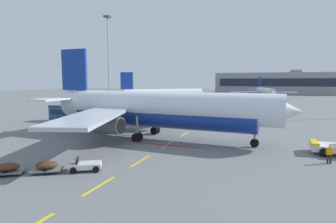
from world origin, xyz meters
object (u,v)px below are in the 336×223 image
Objects in this scene: airliner_far_center at (265,92)px; ground_crew_worker at (330,153)px; uld_cargo_container at (101,124)px; fuel_service_truck at (118,107)px; airliner_foreground at (156,109)px; baggage_train at (28,167)px; apron_light_mast_near at (108,51)px; airliner_mid_left at (163,95)px; apron_shuttle_bus at (80,113)px.

airliner_far_center is 89.24m from ground_crew_worker.
uld_cargo_container is (-30.27, 8.26, -0.18)m from ground_crew_worker.
airliner_far_center is 69.77m from fuel_service_truck.
baggage_train is (-4.37, -16.65, -3.42)m from airliner_foreground.
ground_crew_worker is at bearing -15.27° from uld_cargo_container.
apron_light_mast_near is (-51.70, 44.15, 15.46)m from ground_crew_worker.
airliner_mid_left is 13.89× the size of uld_cargo_container.
apron_light_mast_near is at bearing -134.22° from airliner_far_center.
ground_crew_worker reaches higher than uld_cargo_container.
fuel_service_truck is 0.28× the size of apron_light_mast_near.
airliner_foreground is 19.25× the size of uld_cargo_container.
airliner_far_center is 2.46× the size of baggage_train.
apron_light_mast_near is (-15.11, -6.03, 13.18)m from airliner_mid_left.
apron_shuttle_bus reaches higher than uld_cargo_container.
airliner_far_center is (11.11, 84.14, -0.92)m from airliner_foreground.
ground_crew_worker is (38.36, -13.21, -0.77)m from apron_shuttle_bus.
ground_crew_worker reaches higher than baggage_train.
fuel_service_truck is at bearing -92.09° from airliner_mid_left.
apron_light_mast_near is (-32.38, 39.45, 12.48)m from airliner_foreground.
uld_cargo_container is at bearing -59.17° from apron_light_mast_near.
airliner_foreground reaches higher than airliner_mid_left.
ground_crew_worker is at bearing -34.24° from fuel_service_truck.
ground_crew_worker is (23.68, 11.95, 0.44)m from baggage_train.
airliner_mid_left is 2.08× the size of apron_shuttle_bus.
ground_crew_worker is (8.21, -88.84, -2.06)m from airliner_far_center.
ground_crew_worker is at bearing -53.90° from airliner_mid_left.
airliner_mid_left reaches higher than uld_cargo_container.
apron_shuttle_bus is (-1.77, -36.97, -1.50)m from airliner_mid_left.
airliner_foreground is at bearing -97.52° from airliner_far_center.
airliner_foreground is 20.33× the size of ground_crew_worker.
apron_shuttle_bus is at bearing 160.99° from ground_crew_worker.
airliner_far_center is 81.42m from apron_shuttle_bus.
uld_cargo_container is (-22.06, -80.57, -2.23)m from airliner_far_center.
airliner_foreground is at bearing 75.31° from baggage_train.
airliner_foreground reaches higher than baggage_train.
airliner_far_center is 15.47× the size of ground_crew_worker.
apron_light_mast_near reaches higher than airliner_foreground.
uld_cargo_container is 0.07× the size of apron_light_mast_near.
ground_crew_worker is at bearing -13.67° from airliner_foreground.
fuel_service_truck reaches higher than uld_cargo_container.
apron_light_mast_near is at bearing 120.83° from uld_cargo_container.
airliner_far_center is at bearing 53.71° from airliner_mid_left.
uld_cargo_container is at bearing 164.73° from ground_crew_worker.
airliner_far_center is 0.99× the size of apron_light_mast_near.
baggage_train is at bearing -69.77° from fuel_service_truck.
apron_light_mast_near reaches higher than airliner_mid_left.
apron_shuttle_bus is 12.34m from fuel_service_truck.
ground_crew_worker is at bearing -40.50° from apron_light_mast_near.
apron_light_mast_near is at bearing 127.32° from fuel_service_truck.
airliner_mid_left is 47.96m from airliner_far_center.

